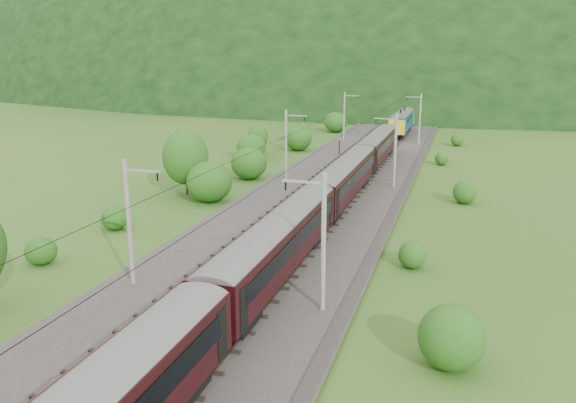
% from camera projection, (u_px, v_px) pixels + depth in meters
% --- Properties ---
extents(ground, '(600.00, 600.00, 0.00)m').
position_uv_depth(ground, '(223.00, 300.00, 34.00)').
color(ground, '#26561A').
rests_on(ground, ground).
extents(railbed, '(14.00, 220.00, 0.30)m').
position_uv_depth(railbed, '(276.00, 246.00, 43.18)').
color(railbed, '#38332D').
rests_on(railbed, ground).
extents(track_left, '(2.40, 220.00, 0.27)m').
position_uv_depth(track_left, '(247.00, 240.00, 43.82)').
color(track_left, '#533523').
rests_on(track_left, railbed).
extents(track_right, '(2.40, 220.00, 0.27)m').
position_uv_depth(track_right, '(306.00, 246.00, 42.43)').
color(track_right, '#533523').
rests_on(track_right, railbed).
extents(catenary_left, '(2.54, 192.28, 8.00)m').
position_uv_depth(catenary_left, '(287.00, 143.00, 64.13)').
color(catenary_left, gray).
rests_on(catenary_left, railbed).
extents(catenary_right, '(2.54, 192.28, 8.00)m').
position_uv_depth(catenary_right, '(394.00, 149.00, 60.57)').
color(catenary_right, gray).
rests_on(catenary_right, railbed).
extents(overhead_wires, '(4.83, 198.00, 0.03)m').
position_uv_depth(overhead_wires, '(275.00, 157.00, 41.40)').
color(overhead_wires, black).
rests_on(overhead_wires, ground).
extents(mountain_main, '(504.00, 360.00, 244.00)m').
position_uv_depth(mountain_main, '(440.00, 84.00, 273.69)').
color(mountain_main, black).
rests_on(mountain_main, ground).
extents(mountain_ridge, '(336.00, 280.00, 132.00)m').
position_uv_depth(mountain_ridge, '(242.00, 77.00, 345.46)').
color(mountain_ridge, black).
rests_on(mountain_ridge, ground).
extents(train, '(2.74, 129.99, 4.76)m').
position_uv_depth(train, '(318.00, 198.00, 44.89)').
color(train, black).
rests_on(train, ground).
extents(hazard_post_near, '(0.15, 0.15, 1.39)m').
position_uv_depth(hazard_post_near, '(330.00, 179.00, 62.13)').
color(hazard_post_near, red).
rests_on(hazard_post_near, railbed).
extents(hazard_post_far, '(0.16, 0.16, 1.46)m').
position_uv_depth(hazard_post_far, '(364.00, 158.00, 74.74)').
color(hazard_post_far, red).
rests_on(hazard_post_far, railbed).
extents(signal, '(0.25, 0.25, 2.23)m').
position_uv_depth(signal, '(339.00, 145.00, 81.24)').
color(signal, black).
rests_on(signal, railbed).
extents(vegetation_left, '(9.45, 143.40, 6.86)m').
position_uv_depth(vegetation_left, '(177.00, 182.00, 54.18)').
color(vegetation_left, '#215416').
rests_on(vegetation_left, ground).
extents(vegetation_right, '(5.49, 106.82, 2.84)m').
position_uv_depth(vegetation_right, '(446.00, 256.00, 38.17)').
color(vegetation_right, '#215416').
rests_on(vegetation_right, ground).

